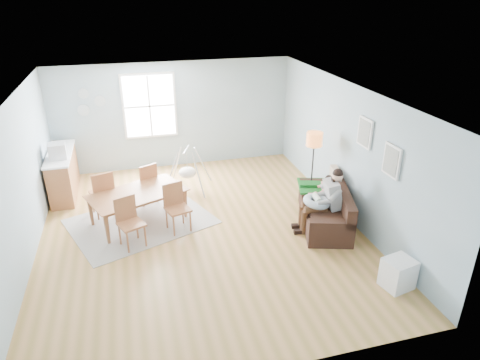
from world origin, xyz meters
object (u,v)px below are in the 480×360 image
object	(u,v)px
sofa	(327,210)
dining_table	(140,208)
chair_nw	(103,191)
floor_lamp	(314,145)
chair_se	(176,204)
storage_cube	(398,274)
chair_sw	(129,219)
baby_swing	(187,172)
toddler	(324,189)
father	(325,198)
counter	(63,173)
chair_ne	(147,181)
monitor	(57,151)

from	to	relation	value
sofa	dining_table	world-z (taller)	sofa
chair_nw	floor_lamp	bearing A→B (deg)	-7.46
chair_nw	chair_se	bearing A→B (deg)	-32.54
storage_cube	chair_sw	world-z (taller)	chair_sw
storage_cube	chair_se	world-z (taller)	chair_se
chair_sw	chair_nw	size ratio (longest dim) A/B	0.93
storage_cube	chair_se	distance (m)	4.15
sofa	baby_swing	xyz separation A→B (m)	(-2.46, 2.26, 0.16)
toddler	father	bearing A→B (deg)	-112.94
floor_lamp	sofa	bearing A→B (deg)	-91.26
floor_lamp	dining_table	bearing A→B (deg)	177.88
counter	chair_nw	bearing A→B (deg)	-56.31
father	baby_swing	size ratio (longest dim) A/B	1.03
dining_table	chair_ne	size ratio (longest dim) A/B	1.95
storage_cube	chair_sw	bearing A→B (deg)	149.54
monitor	baby_swing	distance (m)	2.83
chair_ne	baby_swing	size ratio (longest dim) A/B	0.75
chair_nw	chair_ne	size ratio (longest dim) A/B	1.07
toddler	monitor	xyz separation A→B (m)	(-5.17, 2.25, 0.50)
toddler	dining_table	bearing A→B (deg)	167.51
father	chair_sw	world-z (taller)	father
baby_swing	dining_table	bearing A→B (deg)	-132.68
toddler	monitor	distance (m)	5.66
chair_ne	storage_cube	bearing A→B (deg)	-47.53
sofa	dining_table	size ratio (longest dim) A/B	1.14
chair_se	chair_nw	distance (m)	1.62
sofa	counter	world-z (taller)	counter
floor_lamp	baby_swing	bearing A→B (deg)	150.55
father	chair_nw	distance (m)	4.43
sofa	monitor	bearing A→B (deg)	154.74
floor_lamp	chair_se	world-z (taller)	floor_lamp
sofa	floor_lamp	distance (m)	1.37
sofa	baby_swing	size ratio (longest dim) A/B	1.68
chair_se	baby_swing	bearing A→B (deg)	74.14
toddler	baby_swing	xyz separation A→B (m)	(-2.44, 2.06, -0.21)
father	storage_cube	bearing A→B (deg)	-78.59
toddler	chair_se	bearing A→B (deg)	172.95
father	chair_se	distance (m)	2.86
monitor	floor_lamp	bearing A→B (deg)	-16.92
chair_sw	chair_se	distance (m)	0.96
sofa	dining_table	bearing A→B (deg)	164.58
floor_lamp	chair_se	size ratio (longest dim) A/B	1.72
chair_ne	monitor	world-z (taller)	monitor
chair_se	floor_lamp	bearing A→B (deg)	5.85
sofa	baby_swing	distance (m)	3.34
sofa	counter	distance (m)	5.91
toddler	monitor	size ratio (longest dim) A/B	1.94
toddler	floor_lamp	world-z (taller)	floor_lamp
chair_ne	sofa	bearing A→B (deg)	-27.59
storage_cube	counter	distance (m)	7.31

